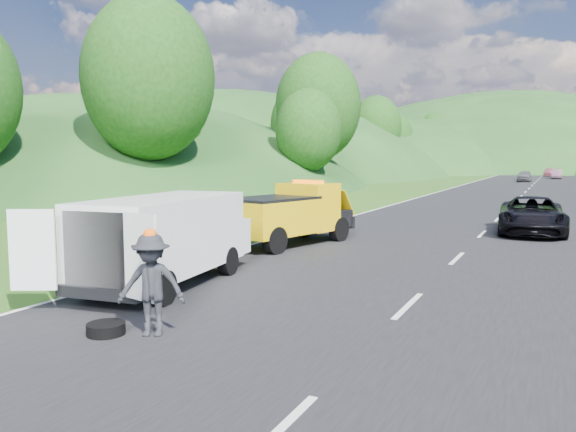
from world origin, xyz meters
The scene contains 15 objects.
ground centered at (0.00, 0.00, 0.00)m, with size 320.00×320.00×0.00m, color #38661E.
road_surface centered at (3.00, 40.00, 0.01)m, with size 14.00×200.00×0.02m, color black.
tree_line_left centered at (-19.00, 60.00, 0.00)m, with size 14.00×140.00×14.00m, color #2B5819, non-canonical shape.
hills_backdrop centered at (6.50, 134.70, 0.00)m, with size 201.00×288.60×44.00m, color #2D5B23, non-canonical shape.
tow_truck centered at (-2.68, 4.31, 1.10)m, with size 3.07×5.51×2.24m.
white_van centered at (-2.61, -2.61, 1.20)m, with size 3.29×6.25×2.13m.
woman centered at (-3.38, 0.96, 0.00)m, with size 0.59×0.43×1.62m, color silver.
child centered at (-2.76, -0.54, 0.00)m, with size 0.53×0.42×1.10m, color #C7C96B.
worker centered at (-0.47, -5.80, 0.00)m, with size 1.14×0.65×1.76m, color black.
suitcase centered at (-4.21, 1.27, 0.27)m, with size 0.34×0.19×0.54m, color #635F4A.
spare_tire centered at (-1.22, -6.13, 0.00)m, with size 0.65×0.65×0.20m, color black.
passing_suv centered at (4.74, 11.06, 0.00)m, with size 2.43×5.28×1.47m, color black.
dist_car_a centered at (1.66, 62.54, 0.00)m, with size 1.65×4.09×1.39m, color #48474C.
dist_car_b centered at (5.20, 74.88, 0.00)m, with size 1.41×4.04×1.33m, color #614151.
dist_car_c centered at (4.13, 85.84, 0.00)m, with size 1.81×4.46×1.29m, color #AB5563.
Camera 1 is at (5.70, -13.19, 3.06)m, focal length 35.00 mm.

